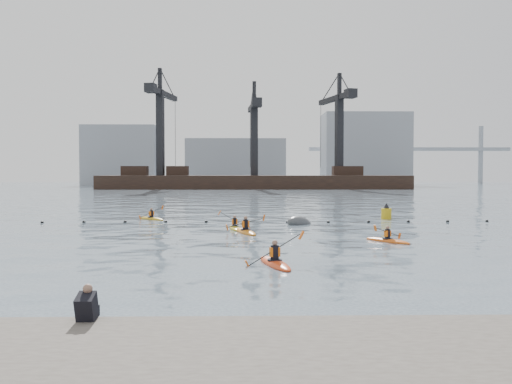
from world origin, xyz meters
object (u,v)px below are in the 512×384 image
(kayaker_2, at_px, (246,231))
(nav_buoy, at_px, (386,214))
(kayaker_0, at_px, (275,262))
(kayaker_5, at_px, (151,218))
(kayaker_3, at_px, (235,227))
(kayaker_4, at_px, (388,240))
(mooring_buoy, at_px, (299,224))

(kayaker_2, distance_m, nav_buoy, 14.77)
(kayaker_0, distance_m, nav_buoy, 23.46)
(nav_buoy, bearing_deg, kayaker_0, -115.27)
(kayaker_5, bearing_deg, kayaker_3, -89.35)
(kayaker_0, height_order, kayaker_3, kayaker_0)
(kayaker_4, relative_size, mooring_buoy, 1.28)
(kayaker_5, distance_m, mooring_buoy, 12.00)
(kayaker_0, height_order, kayaker_2, kayaker_0)
(kayaker_5, bearing_deg, kayaker_4, -85.31)
(kayaker_2, distance_m, kayaker_3, 2.53)
(kayaker_2, bearing_deg, kayaker_4, -46.14)
(kayaker_2, distance_m, mooring_buoy, 6.84)
(kayaker_3, xyz_separation_m, kayaker_5, (-6.70, 7.31, 0.00))
(kayaker_3, xyz_separation_m, kayaker_4, (8.26, -6.86, -0.00))
(kayaker_3, distance_m, kayaker_4, 10.74)
(kayaker_5, distance_m, nav_buoy, 18.59)
(kayaker_2, height_order, kayaker_3, kayaker_3)
(kayaker_4, bearing_deg, kayaker_2, -64.50)
(mooring_buoy, bearing_deg, kayaker_0, -98.95)
(kayaker_5, height_order, mooring_buoy, kayaker_5)
(kayaker_2, height_order, mooring_buoy, kayaker_2)
(kayaker_0, distance_m, mooring_buoy, 17.41)
(kayaker_2, xyz_separation_m, nav_buoy, (11.16, 9.66, 0.33))
(kayaker_3, height_order, mooring_buoy, kayaker_3)
(kayaker_0, height_order, nav_buoy, kayaker_0)
(kayaker_2, height_order, kayaker_5, kayaker_2)
(kayaker_3, bearing_deg, mooring_buoy, 28.30)
(kayaker_3, distance_m, mooring_buoy, 5.60)
(kayaker_4, xyz_separation_m, mooring_buoy, (-3.68, 10.08, -0.09))
(kayaker_3, xyz_separation_m, mooring_buoy, (4.58, 3.22, -0.10))
(kayaker_5, bearing_deg, mooring_buoy, -61.79)
(kayaker_4, bearing_deg, kayaker_5, -77.52)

